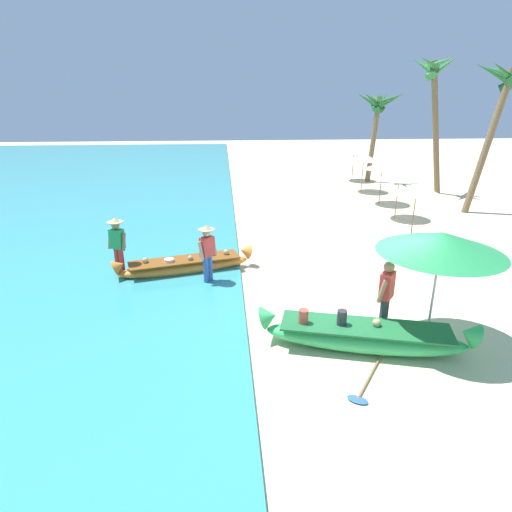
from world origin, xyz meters
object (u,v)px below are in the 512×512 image
at_px(palm_tree_leaning_seaward, 435,87).
at_px(paddle, 367,382).
at_px(boat_orange_midground, 185,265).
at_px(person_vendor_assistant, 117,243).
at_px(patio_umbrella_large, 441,243).
at_px(boat_green_foreground, 364,336).
at_px(palm_tree_mid_cluster, 506,90).
at_px(person_vendor_hatted, 207,251).
at_px(person_tourist_customer, 386,295).
at_px(palm_tree_tall_inland, 379,108).

height_order(palm_tree_leaning_seaward, paddle, palm_tree_leaning_seaward).
relative_size(boat_orange_midground, person_vendor_assistant, 2.28).
bearing_deg(person_vendor_assistant, patio_umbrella_large, -28.49).
relative_size(boat_green_foreground, palm_tree_mid_cluster, 0.70).
relative_size(person_vendor_hatted, palm_tree_leaning_seaward, 0.25).
xyz_separation_m(person_vendor_assistant, palm_tree_mid_cluster, (14.14, 6.15, 3.94)).
bearing_deg(person_vendor_hatted, boat_orange_midground, 130.18).
height_order(boat_orange_midground, person_vendor_hatted, person_vendor_hatted).
xyz_separation_m(person_tourist_customer, patio_umbrella_large, (0.88, -0.24, 1.19)).
bearing_deg(person_tourist_customer, person_vendor_hatted, 141.86).
bearing_deg(boat_green_foreground, boat_orange_midground, 132.42).
bearing_deg(palm_tree_mid_cluster, paddle, -127.79).
bearing_deg(person_tourist_customer, palm_tree_leaning_seaward, 63.28).
bearing_deg(palm_tree_tall_inland, person_tourist_customer, -107.66).
distance_m(person_vendor_assistant, palm_tree_leaning_seaward, 16.90).
distance_m(palm_tree_tall_inland, palm_tree_mid_cluster, 7.60).
distance_m(person_tourist_customer, palm_tree_leaning_seaward, 15.75).
bearing_deg(palm_tree_mid_cluster, palm_tree_leaning_seaward, 106.31).
height_order(boat_green_foreground, person_vendor_assistant, person_vendor_assistant).
bearing_deg(boat_orange_midground, palm_tree_mid_cluster, 25.93).
relative_size(palm_tree_mid_cluster, paddle, 3.86).
bearing_deg(boat_green_foreground, person_vendor_assistant, 144.07).
relative_size(boat_orange_midground, palm_tree_mid_cluster, 0.65).
bearing_deg(patio_umbrella_large, boat_green_foreground, -170.23).
bearing_deg(person_vendor_hatted, boat_green_foreground, -47.08).
relative_size(boat_orange_midground, palm_tree_tall_inland, 0.79).
xyz_separation_m(person_vendor_hatted, palm_tree_leaning_seaward, (10.57, 10.65, 4.11)).
bearing_deg(palm_tree_mid_cluster, palm_tree_tall_inland, 110.15).
height_order(boat_green_foreground, palm_tree_leaning_seaward, palm_tree_leaning_seaward).
xyz_separation_m(boat_orange_midground, palm_tree_mid_cluster, (12.36, 6.01, 4.69)).
xyz_separation_m(person_vendor_hatted, palm_tree_tall_inland, (9.09, 13.89, 3.08)).
bearing_deg(boat_orange_midground, palm_tree_tall_inland, 53.29).
distance_m(person_tourist_customer, person_vendor_assistant, 7.15).
xyz_separation_m(boat_orange_midground, person_vendor_assistant, (-1.77, -0.14, 0.75)).
xyz_separation_m(patio_umbrella_large, paddle, (-1.69, -1.33, -2.11)).
xyz_separation_m(boat_green_foreground, paddle, (-0.26, -1.09, -0.27)).
bearing_deg(palm_tree_tall_inland, paddle, -108.54).
xyz_separation_m(boat_orange_midground, palm_tree_tall_inland, (9.76, 13.10, 3.79)).
bearing_deg(palm_tree_tall_inland, palm_tree_leaning_seaward, -65.55).
height_order(boat_green_foreground, paddle, boat_green_foreground).
distance_m(patio_umbrella_large, palm_tree_mid_cluster, 12.55).
bearing_deg(paddle, boat_orange_midground, 124.13).
height_order(boat_orange_midground, palm_tree_mid_cluster, palm_tree_mid_cluster).
relative_size(boat_green_foreground, person_vendor_hatted, 2.54).
relative_size(boat_green_foreground, person_vendor_assistant, 2.45).
xyz_separation_m(boat_green_foreground, palm_tree_leaning_seaward, (7.39, 14.06, 4.78)).
height_order(boat_orange_midground, paddle, boat_orange_midground).
bearing_deg(palm_tree_leaning_seaward, patio_umbrella_large, -113.32).
bearing_deg(boat_green_foreground, palm_tree_tall_inland, 71.15).
xyz_separation_m(palm_tree_tall_inland, palm_tree_mid_cluster, (2.60, -7.09, 0.90)).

